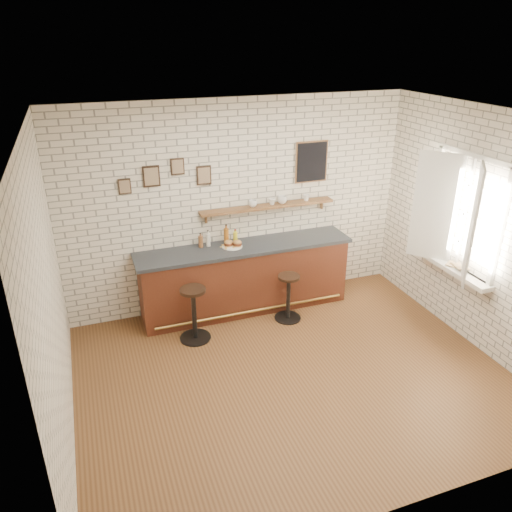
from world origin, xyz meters
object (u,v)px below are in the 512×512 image
Objects in this scene: bar_stool_left at (194,312)px; condiment_bottle_yellow at (235,237)px; shelf_cup_b at (272,202)px; book_upper at (454,266)px; shelf_cup_c at (282,200)px; bitters_bottle_amber at (226,236)px; book_lower at (454,268)px; ciabatta_sandwich at (233,243)px; bitters_bottle_white at (208,240)px; bar_stool_right at (288,296)px; bitters_bottle_brown at (201,241)px; shelf_cup_d at (306,198)px; shelf_cup_a at (253,204)px; bar_counter at (245,278)px; sandwich_plate at (232,246)px.

condiment_bottle_yellow is at bearing 41.04° from bar_stool_left.
shelf_cup_b reaches higher than book_upper.
book_upper is at bearing -141.11° from shelf_cup_c.
shelf_cup_b is at bearing 2.90° from bitters_bottle_amber.
ciabatta_sandwich is at bearing 117.18° from book_lower.
bar_stool_right is (0.96, -0.65, -0.74)m from bitters_bottle_white.
condiment_bottle_yellow is 2.98m from book_lower.
bitters_bottle_brown reaches higher than bar_stool_right.
shelf_cup_d is (1.24, 0.04, 0.42)m from bitters_bottle_amber.
bar_stool_left is at bearing -177.91° from bar_stool_right.
ciabatta_sandwich is at bearing -175.88° from shelf_cup_a.
bitters_bottle_brown is 1.08× the size of condiment_bottle_yellow.
condiment_bottle_yellow is at bearing 60.04° from ciabatta_sandwich.
bitters_bottle_white is at bearing 117.77° from book_lower.
shelf_cup_b reaches higher than bitters_bottle_brown.
shelf_cup_b is at bearing 106.20° from book_lower.
bar_counter is 13.07× the size of bitters_bottle_white.
bitters_bottle_amber reaches higher than bar_stool_left.
ciabatta_sandwich reaches higher than sandwich_plate.
shelf_cup_d is at bearing 96.77° from book_lower.
shelf_cup_c is at bearing 103.75° from book_lower.
condiment_bottle_yellow is 0.82× the size of book_upper.
shelf_cup_b is (0.65, 0.18, 0.48)m from ciabatta_sandwich.
bitters_bottle_brown is 1.45m from bar_stool_right.
shelf_cup_c is 0.38m from shelf_cup_d.
bitters_bottle_amber is 1.21m from bar_stool_left.
shelf_cup_b is 0.70× the size of shelf_cup_c.
shelf_cup_a is at bearing 82.52° from shelf_cup_c.
ciabatta_sandwich is (0.01, 0.00, 0.05)m from sandwich_plate.
bar_stool_left is 3.20× the size of book_lower.
sandwich_plate is 1.05m from bar_stool_right.
bitters_bottle_amber reaches higher than bitters_bottle_white.
shelf_cup_d reaches higher than ciabatta_sandwich.
book_lower is at bearing -59.61° from shelf_cup_a.
shelf_cup_c reaches higher than shelf_cup_b.
ciabatta_sandwich is 1.12× the size of book_upper.
bitters_bottle_brown is at bearing 180.00° from bitters_bottle_amber.
shelf_cup_a is (0.41, 0.04, 0.42)m from bitters_bottle_amber.
bitters_bottle_brown is at bearing 66.90° from bar_stool_left.
shelf_cup_a reaches higher than sandwich_plate.
shelf_cup_c reaches higher than bitters_bottle_brown.
book_upper is at bearing -59.60° from shelf_cup_a.
book_upper is at bearing -28.72° from bitters_bottle_brown.
bar_counter is 0.68m from bitters_bottle_amber.
book_upper is at bearing -15.89° from bar_stool_left.
bitters_bottle_amber reaches higher than bar_counter.
shelf_cup_d reaches higher than condiment_bottle_yellow.
bitters_bottle_amber is at bearing 84.89° from shelf_cup_c.
shelf_cup_b is 2.62m from book_lower.
book_upper reaches higher than book_lower.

